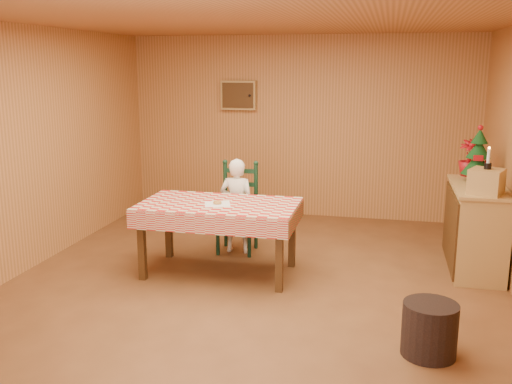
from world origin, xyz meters
TOP-DOWN VIEW (x-y plane):
  - ground at (0.00, 0.00)m, footprint 6.00×6.00m
  - cabin_walls at (-0.00, 0.53)m, footprint 5.10×6.05m
  - dining_table at (-0.44, 0.38)m, footprint 1.66×0.96m
  - ladder_chair at (-0.44, 1.17)m, footprint 0.44×0.40m
  - seated_child at (-0.44, 1.11)m, footprint 0.41×0.27m
  - napkin at (-0.44, 0.33)m, footprint 0.33×0.33m
  - donut at (-0.44, 0.33)m, footprint 0.12×0.12m
  - shelf_unit at (2.21, 1.12)m, footprint 0.54×1.24m
  - crate at (2.22, 0.72)m, footprint 0.39×0.39m
  - christmas_tree at (2.22, 1.37)m, footprint 0.34×0.34m
  - flower_arrangement at (2.17, 1.67)m, footprint 0.27×0.27m
  - candle_set at (2.22, 0.72)m, footprint 0.07×0.07m
  - storage_bin at (1.63, -0.96)m, footprint 0.52×0.52m

SIDE VIEW (x-z plane):
  - ground at x=0.00m, z-range 0.00..0.00m
  - storage_bin at x=1.63m, z-range 0.00..0.42m
  - shelf_unit at x=2.21m, z-range 0.00..0.93m
  - ladder_chair at x=-0.44m, z-range -0.04..1.04m
  - seated_child at x=-0.44m, z-range 0.00..1.12m
  - dining_table at x=-0.44m, z-range 0.30..1.07m
  - napkin at x=-0.44m, z-range 0.77..0.77m
  - donut at x=-0.44m, z-range 0.77..0.80m
  - crate at x=2.22m, z-range 0.93..1.18m
  - flower_arrangement at x=2.17m, z-range 0.93..1.35m
  - christmas_tree at x=2.22m, z-range 0.90..1.52m
  - candle_set at x=2.22m, z-range 1.13..1.36m
  - cabin_walls at x=0.00m, z-range 0.50..3.15m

